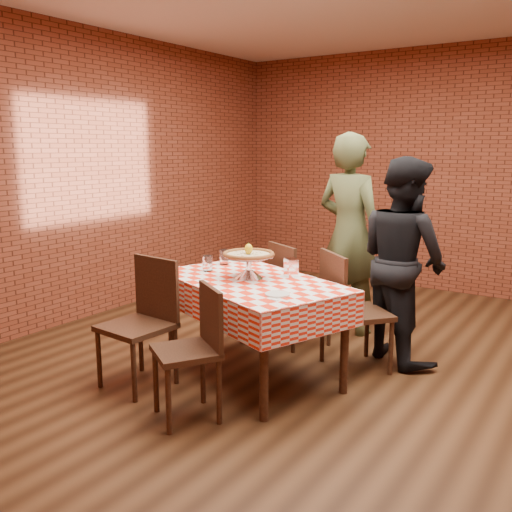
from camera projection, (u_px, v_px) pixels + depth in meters
name	position (u px, v px, depth m)	size (l,w,h in m)	color
ground	(334.00, 370.00, 4.40)	(6.00, 6.00, 0.00)	black
back_wall	(449.00, 171.00, 6.57)	(5.50, 5.50, 0.00)	maroon
table	(252.00, 329.00, 4.23)	(1.44, 0.87, 0.75)	#432616
tablecloth	(252.00, 296.00, 4.18)	(1.48, 0.90, 0.25)	red
pizza_stand	(249.00, 267.00, 4.19)	(0.39, 0.39, 0.17)	silver
pizza	(249.00, 255.00, 4.18)	(0.39, 0.39, 0.03)	beige
lemon	(249.00, 249.00, 4.17)	(0.06, 0.06, 0.08)	yellow
water_glass_left	(207.00, 263.00, 4.43)	(0.08, 0.08, 0.12)	white
water_glass_right	(224.00, 257.00, 4.69)	(0.08, 0.08, 0.12)	white
side_plate	(278.00, 294.00, 3.72)	(0.17, 0.17, 0.01)	white
sweetener_packet_a	(275.00, 300.00, 3.60)	(0.05, 0.04, 0.01)	white
sweetener_packet_b	(286.00, 301.00, 3.56)	(0.05, 0.04, 0.01)	white
condiment_caddy	(291.00, 267.00, 4.25)	(0.10, 0.08, 0.14)	silver
chair_near_left	(136.00, 325.00, 4.03)	(0.45, 0.45, 0.93)	#432616
chair_near_right	(186.00, 355.00, 3.54)	(0.39, 0.39, 0.86)	#432616
chair_far_left	(300.00, 294.00, 4.93)	(0.43, 0.43, 0.91)	#432616
chair_far_right	(357.00, 311.00, 4.35)	(0.46, 0.46, 0.94)	#432616
diner_olive	(349.00, 234.00, 5.19)	(0.68, 0.45, 1.87)	#434929
diner_black	(403.00, 260.00, 4.50)	(0.81, 0.63, 1.66)	black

